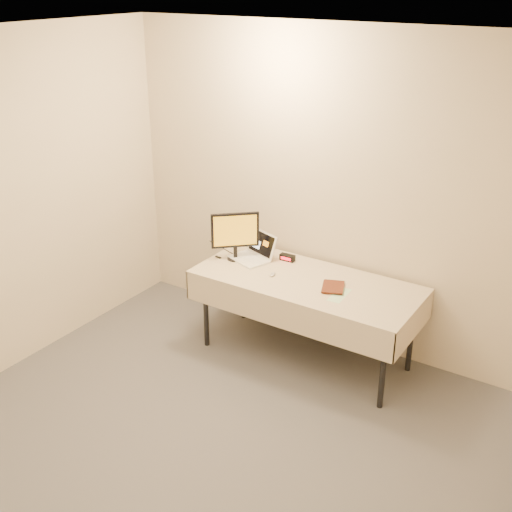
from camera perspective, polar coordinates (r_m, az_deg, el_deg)
The scene contains 10 objects.
ground at distance 4.31m, azimuth -9.96°, elevation -21.34°, with size 5.00×5.00×0.00m, color #515157.
back_wall at distance 5.39m, azimuth 7.07°, elevation 5.55°, with size 4.00×0.10×2.70m, color beige.
table at distance 5.27m, azimuth 4.51°, elevation -2.73°, with size 1.86×0.81×0.74m.
laptop at distance 5.59m, azimuth -0.16°, elevation 0.29°, with size 0.41×0.40×0.22m.
monitor at distance 5.51m, azimuth -1.87°, elevation 2.11°, with size 0.32×0.30×0.43m.
book at distance 5.08m, azimuth 5.97°, elevation -1.67°, with size 0.17×0.02×0.23m, color maroon.
alarm_clock at distance 5.57m, azimuth 2.80°, elevation -0.14°, with size 0.13×0.06×0.05m.
clicker at distance 5.30m, azimuth 1.49°, elevation -1.64°, with size 0.04×0.08×0.02m, color #B6B6B8.
paper_form at distance 5.03m, azimuth 7.43°, elevation -3.45°, with size 0.11×0.27×0.00m, color #BAEABD.
usb_dongle at distance 5.63m, azimuth -3.37°, elevation -0.10°, with size 0.06×0.02×0.01m, color black.
Camera 1 is at (2.19, -2.12, 3.04)m, focal length 45.00 mm.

